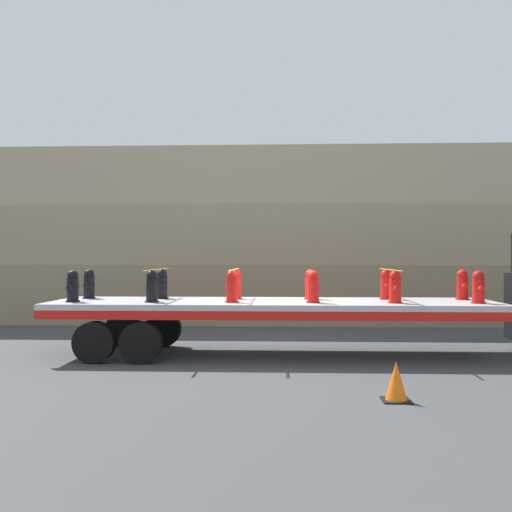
{
  "coord_description": "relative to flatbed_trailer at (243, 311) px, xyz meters",
  "views": [
    {
      "loc": [
        0.19,
        -13.59,
        2.34
      ],
      "look_at": [
        -0.4,
        0.0,
        2.37
      ],
      "focal_mm": 40.0,
      "sensor_mm": 36.0,
      "label": 1
    }
  ],
  "objects": [
    {
      "name": "fire_hydrant_red_far_3",
      "position": [
        1.64,
        0.56,
        0.59
      ],
      "size": [
        0.33,
        0.53,
        0.74
      ],
      "color": "red",
      "rests_on": "flatbed_trailer"
    },
    {
      "name": "traffic_cone",
      "position": [
        2.78,
        -4.23,
        -0.75
      ],
      "size": [
        0.46,
        0.46,
        0.65
      ],
      "color": "black",
      "rests_on": "ground_plane"
    },
    {
      "name": "fire_hydrant_red_far_4",
      "position": [
        3.5,
        0.56,
        0.59
      ],
      "size": [
        0.33,
        0.53,
        0.74
      ],
      "color": "red",
      "rests_on": "flatbed_trailer"
    },
    {
      "name": "ground_plane",
      "position": [
        0.71,
        0.0,
        -1.06
      ],
      "size": [
        120.0,
        120.0,
        0.0
      ],
      "primitive_type": "plane",
      "color": "#3F4244"
    },
    {
      "name": "cargo_strap_rear",
      "position": [
        -2.07,
        0.0,
        0.99
      ],
      "size": [
        0.05,
        2.76,
        0.01
      ],
      "color": "yellow",
      "rests_on": "fire_hydrant_black_near_1"
    },
    {
      "name": "cargo_strap_front",
      "position": [
        3.5,
        0.0,
        0.99
      ],
      "size": [
        0.05,
        2.76,
        0.01
      ],
      "color": "yellow",
      "rests_on": "fire_hydrant_red_near_4"
    },
    {
      "name": "fire_hydrant_red_far_2",
      "position": [
        -0.22,
        0.56,
        0.59
      ],
      "size": [
        0.33,
        0.53,
        0.74
      ],
      "color": "red",
      "rests_on": "flatbed_trailer"
    },
    {
      "name": "fire_hydrant_black_near_1",
      "position": [
        -2.07,
        -0.56,
        0.59
      ],
      "size": [
        0.33,
        0.53,
        0.74
      ],
      "color": "black",
      "rests_on": "flatbed_trailer"
    },
    {
      "name": "fire_hydrant_red_near_2",
      "position": [
        -0.22,
        -0.56,
        0.59
      ],
      "size": [
        0.33,
        0.53,
        0.74
      ],
      "color": "red",
      "rests_on": "flatbed_trailer"
    },
    {
      "name": "fire_hydrant_red_near_5",
      "position": [
        5.35,
        -0.56,
        0.59
      ],
      "size": [
        0.33,
        0.53,
        0.74
      ],
      "color": "red",
      "rests_on": "flatbed_trailer"
    },
    {
      "name": "fire_hydrant_red_near_3",
      "position": [
        1.64,
        -0.56,
        0.59
      ],
      "size": [
        0.33,
        0.53,
        0.74
      ],
      "color": "red",
      "rests_on": "flatbed_trailer"
    },
    {
      "name": "fire_hydrant_red_far_5",
      "position": [
        5.35,
        0.56,
        0.59
      ],
      "size": [
        0.33,
        0.53,
        0.74
      ],
      "color": "red",
      "rests_on": "flatbed_trailer"
    },
    {
      "name": "fire_hydrant_black_far_0",
      "position": [
        -3.93,
        0.56,
        0.59
      ],
      "size": [
        0.33,
        0.53,
        0.74
      ],
      "color": "black",
      "rests_on": "flatbed_trailer"
    },
    {
      "name": "fire_hydrant_red_near_4",
      "position": [
        3.5,
        -0.56,
        0.59
      ],
      "size": [
        0.33,
        0.53,
        0.74
      ],
      "color": "red",
      "rests_on": "flatbed_trailer"
    },
    {
      "name": "fire_hydrant_black_far_1",
      "position": [
        -2.07,
        0.56,
        0.59
      ],
      "size": [
        0.33,
        0.53,
        0.74
      ],
      "color": "black",
      "rests_on": "flatbed_trailer"
    },
    {
      "name": "rock_cliff",
      "position": [
        0.71,
        7.24,
        2.04
      ],
      "size": [
        60.0,
        3.3,
        6.21
      ],
      "color": "gray",
      "rests_on": "ground_plane"
    },
    {
      "name": "cargo_strap_middle",
      "position": [
        -0.22,
        0.0,
        0.99
      ],
      "size": [
        0.05,
        2.76,
        0.01
      ],
      "color": "yellow",
      "rests_on": "fire_hydrant_red_near_2"
    },
    {
      "name": "fire_hydrant_black_near_0",
      "position": [
        -3.93,
        -0.56,
        0.59
      ],
      "size": [
        0.33,
        0.53,
        0.74
      ],
      "color": "black",
      "rests_on": "flatbed_trailer"
    },
    {
      "name": "flatbed_trailer",
      "position": [
        0.0,
        0.0,
        0.0
      ],
      "size": [
        10.48,
        2.66,
        1.3
      ],
      "color": "#B2B2B7",
      "rests_on": "ground_plane"
    }
  ]
}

